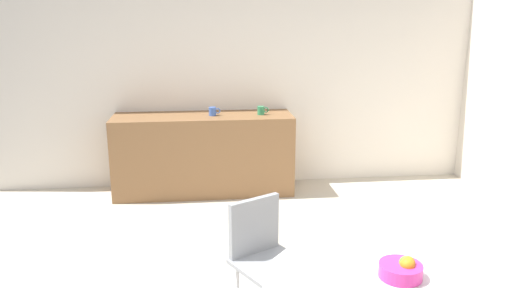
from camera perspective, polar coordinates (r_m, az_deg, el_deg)
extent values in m
cube|color=silver|center=(5.91, -3.79, 7.79)|extent=(6.00, 0.10, 2.60)
cube|color=brown|center=(5.72, -5.98, -1.16)|extent=(2.01, 0.60, 0.90)
cylinder|color=white|center=(2.57, 14.99, -15.64)|extent=(1.22, 1.22, 0.03)
cylinder|color=silver|center=(3.59, 2.24, -15.15)|extent=(0.02, 0.02, 0.42)
cube|color=gray|center=(3.29, 1.77, -13.63)|extent=(0.57, 0.57, 0.03)
cube|color=gray|center=(3.33, -0.20, -9.31)|extent=(0.35, 0.22, 0.38)
cylinder|color=#D8338C|center=(2.63, 16.16, -13.71)|extent=(0.21, 0.21, 0.07)
sphere|color=orange|center=(2.62, 16.95, -12.86)|extent=(0.07, 0.07, 0.07)
sphere|color=orange|center=(2.61, 16.89, -13.07)|extent=(0.07, 0.07, 0.07)
sphere|color=orange|center=(2.62, 16.84, -12.93)|extent=(0.07, 0.07, 0.07)
sphere|color=#66B233|center=(2.62, 16.77, -12.88)|extent=(0.07, 0.07, 0.07)
cylinder|color=#338C59|center=(5.62, 0.56, 3.85)|extent=(0.08, 0.08, 0.09)
torus|color=#338C59|center=(5.63, 1.15, 3.91)|extent=(0.06, 0.01, 0.06)
cylinder|color=#3F66BF|center=(5.59, -4.99, 3.73)|extent=(0.08, 0.08, 0.09)
torus|color=#3F66BF|center=(5.59, -4.39, 3.79)|extent=(0.06, 0.01, 0.06)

